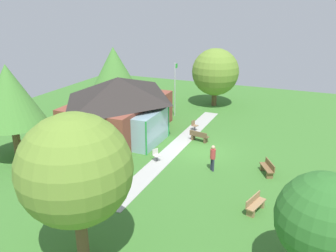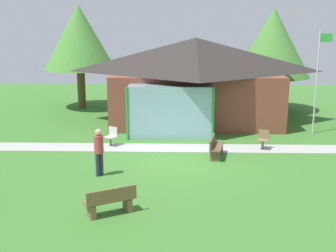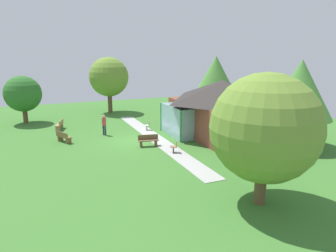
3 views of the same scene
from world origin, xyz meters
name	(u,v)px [view 1 (image 1 of 3)]	position (x,y,z in m)	size (l,w,h in m)	color
ground_plane	(199,151)	(0.00, 0.00, 0.00)	(44.00, 44.00, 0.00)	#3D752D
pavilion	(120,105)	(1.08, 7.13, 2.40)	(9.84, 7.54, 4.60)	brown
footpath	(176,147)	(0.00, 1.82, 0.01)	(18.24, 1.30, 0.03)	#ADADA8
flagpole	(175,87)	(6.97, 4.73, 2.80)	(0.64, 0.08, 5.04)	silver
bench_front_left	(255,205)	(-6.25, -5.06, 0.40)	(1.56, 0.85, 0.84)	#9E7A51
bench_front_center	(268,168)	(-1.78, -5.06, 0.40)	(1.53, 1.10, 0.84)	brown
bench_rear_near_path	(199,136)	(1.72, 0.60, 0.40)	(0.72, 1.56, 0.84)	brown
patio_chair_lawn_spare	(194,126)	(3.88, 1.72, 0.42)	(0.56, 0.56, 0.86)	#8C6B4C
patio_chair_west	(156,156)	(-2.79, 2.13, 0.42)	(0.60, 0.60, 0.86)	beige
visitor_strolling_lawn	(213,156)	(-2.66, -1.74, 1.02)	(0.34, 0.34, 1.74)	#2D3347
tree_behind_pavilion_right	(114,69)	(5.95, 10.57, 4.17)	(4.63, 4.63, 6.27)	brown
tree_behind_pavilion_left	(9,95)	(-6.01, 11.15, 4.47)	(4.46, 4.46, 6.50)	brown
tree_lawn_corner	(324,220)	(-10.36, -7.98, 2.90)	(3.49, 3.49, 4.66)	brown
tree_east_hedge	(215,72)	(11.85, 2.30, 3.49)	(4.75, 4.75, 5.88)	brown
tree_west_hedge	(75,170)	(-12.59, 0.97, 4.13)	(4.49, 4.49, 6.40)	brown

